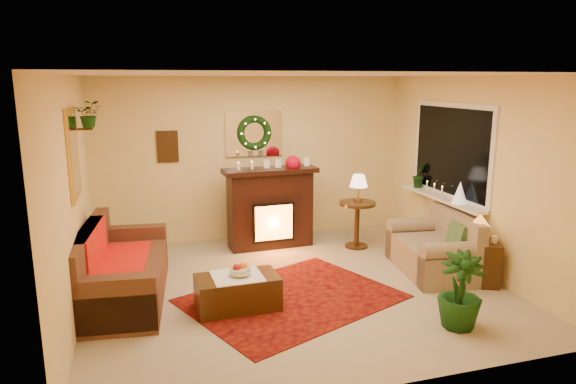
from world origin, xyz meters
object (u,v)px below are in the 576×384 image
object	(u,v)px
sofa	(123,264)
coffee_table	(237,291)
fireplace	(270,212)
end_table_square	(478,263)
loveseat	(432,242)
side_table_round	(357,227)

from	to	relation	value
sofa	coffee_table	size ratio (longest dim) A/B	2.22
fireplace	end_table_square	size ratio (longest dim) A/B	2.30
loveseat	fireplace	bearing A→B (deg)	144.90
fireplace	side_table_round	bearing A→B (deg)	-20.71
sofa	coffee_table	world-z (taller)	sofa
loveseat	end_table_square	xyz separation A→B (m)	(0.34, -0.53, -0.15)
loveseat	end_table_square	size ratio (longest dim) A/B	2.51
fireplace	coffee_table	bearing A→B (deg)	-116.22
end_table_square	coffee_table	distance (m)	3.08
sofa	end_table_square	world-z (taller)	sofa
fireplace	side_table_round	distance (m)	1.36
sofa	loveseat	size ratio (longest dim) A/B	1.47
end_table_square	coffee_table	size ratio (longest dim) A/B	0.60
end_table_square	coffee_table	world-z (taller)	end_table_square
fireplace	end_table_square	distance (m)	3.09
side_table_round	coffee_table	distance (m)	2.75
side_table_round	end_table_square	distance (m)	1.98
loveseat	end_table_square	bearing A→B (deg)	-49.35
coffee_table	sofa	bearing A→B (deg)	149.48
sofa	side_table_round	bearing A→B (deg)	22.19
fireplace	end_table_square	bearing A→B (deg)	-47.83
end_table_square	sofa	bearing A→B (deg)	169.30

